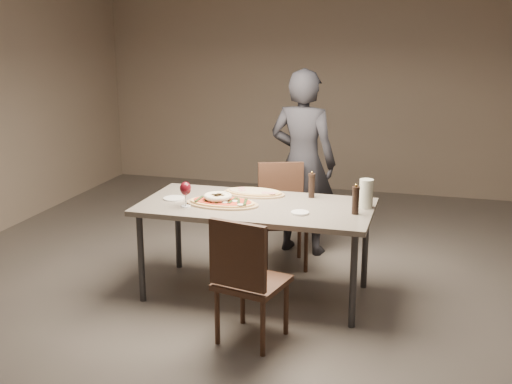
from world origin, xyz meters
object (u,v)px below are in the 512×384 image
(bread_basket, at_px, (218,198))
(chair_near, at_px, (246,275))
(pepper_mill_left, at_px, (312,185))
(chair_far, at_px, (282,209))
(diner, at_px, (303,162))
(carafe, at_px, (366,194))
(zucchini_pizza, at_px, (223,203))
(ham_pizza, at_px, (254,193))
(dining_table, at_px, (256,211))

(bread_basket, bearing_deg, chair_near, -58.89)
(pepper_mill_left, distance_m, chair_far, 0.64)
(chair_far, bearing_deg, diner, -128.87)
(chair_far, relative_size, diner, 0.52)
(carafe, bearing_deg, zucchini_pizza, -168.24)
(bread_basket, height_order, chair_near, chair_near)
(zucchini_pizza, relative_size, bread_basket, 2.61)
(ham_pizza, distance_m, chair_far, 0.55)
(bread_basket, height_order, diner, diner)
(dining_table, distance_m, bread_basket, 0.32)
(carafe, relative_size, chair_near, 0.25)
(pepper_mill_left, height_order, diner, diner)
(bread_basket, bearing_deg, diner, 69.68)
(dining_table, xyz_separation_m, ham_pizza, (-0.10, 0.28, 0.07))
(ham_pizza, bearing_deg, chair_near, -78.44)
(pepper_mill_left, bearing_deg, carafe, -21.11)
(bread_basket, bearing_deg, pepper_mill_left, 30.36)
(chair_near, bearing_deg, carafe, 67.87)
(dining_table, height_order, ham_pizza, ham_pizza)
(bread_basket, xyz_separation_m, chair_near, (0.45, -0.75, -0.29))
(dining_table, relative_size, carafe, 8.11)
(zucchini_pizza, height_order, pepper_mill_left, pepper_mill_left)
(ham_pizza, xyz_separation_m, diner, (0.24, 0.81, 0.10))
(chair_near, xyz_separation_m, chair_far, (-0.13, 1.56, 0.00))
(chair_far, bearing_deg, pepper_mill_left, 107.40)
(dining_table, distance_m, chair_far, 0.77)
(ham_pizza, xyz_separation_m, chair_near, (0.26, -1.10, -0.26))
(zucchini_pizza, bearing_deg, diner, 60.43)
(bread_basket, distance_m, diner, 1.24)
(zucchini_pizza, distance_m, chair_far, 0.91)
(chair_far, bearing_deg, dining_table, 65.94)
(zucchini_pizza, relative_size, ham_pizza, 1.11)
(zucchini_pizza, distance_m, bread_basket, 0.05)
(carafe, height_order, diner, diner)
(dining_table, height_order, carafe, carafe)
(pepper_mill_left, relative_size, carafe, 0.98)
(zucchini_pizza, distance_m, ham_pizza, 0.39)
(pepper_mill_left, bearing_deg, chair_far, 128.98)
(ham_pizza, height_order, bread_basket, bread_basket)
(dining_table, bearing_deg, chair_far, 87.52)
(bread_basket, xyz_separation_m, pepper_mill_left, (0.66, 0.39, 0.06))
(chair_far, bearing_deg, carafe, 121.50)
(pepper_mill_left, xyz_separation_m, chair_far, (-0.34, 0.42, -0.35))
(dining_table, distance_m, zucchini_pizza, 0.27)
(zucchini_pizza, xyz_separation_m, carafe, (1.08, 0.22, 0.09))
(dining_table, distance_m, diner, 1.12)
(chair_near, height_order, chair_far, chair_far)
(zucchini_pizza, bearing_deg, dining_table, 6.46)
(zucchini_pizza, xyz_separation_m, chair_far, (0.28, 0.82, -0.26))
(dining_table, xyz_separation_m, chair_far, (0.03, 0.74, -0.19))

